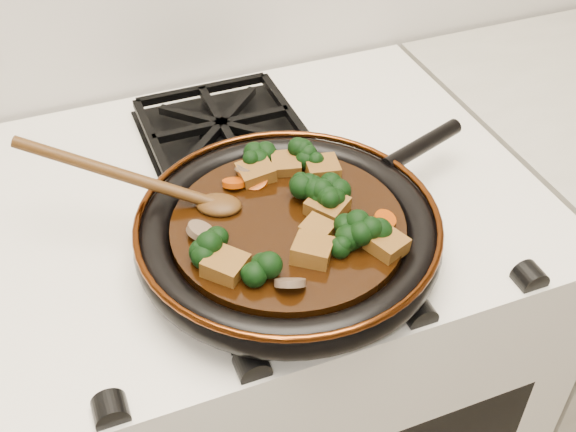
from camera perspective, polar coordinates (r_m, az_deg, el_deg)
name	(u,v)px	position (r m, az deg, el deg)	size (l,w,h in m)	color
stove	(262,386)	(1.32, -2.11, -13.29)	(0.76, 0.60, 0.90)	white
burner_grate_front	(291,251)	(0.88, 0.26, -2.75)	(0.23, 0.23, 0.03)	black
burner_grate_back	(222,129)	(1.09, -5.23, 6.86)	(0.23, 0.23, 0.03)	black
skillet	(289,232)	(0.86, 0.10, -1.24)	(0.48, 0.37, 0.05)	black
braising_sauce	(288,229)	(0.86, 0.00, -1.05)	(0.28, 0.28, 0.02)	black
tofu_cube_0	(317,230)	(0.83, 2.33, -1.15)	(0.03, 0.03, 0.02)	brown
tofu_cube_1	(225,266)	(0.79, -4.96, -3.96)	(0.04, 0.04, 0.02)	brown
tofu_cube_2	(327,207)	(0.86, 3.12, 0.72)	(0.04, 0.04, 0.02)	brown
tofu_cube_3	(256,173)	(0.91, -2.55, 3.42)	(0.04, 0.04, 0.02)	brown
tofu_cube_4	(322,170)	(0.92, 2.72, 3.68)	(0.04, 0.04, 0.02)	brown
tofu_cube_5	(286,165)	(0.93, -0.13, 4.06)	(0.04, 0.04, 0.02)	brown
tofu_cube_6	(312,251)	(0.81, 1.92, -2.80)	(0.04, 0.04, 0.02)	brown
tofu_cube_7	(387,245)	(0.82, 7.83, -2.26)	(0.04, 0.04, 0.02)	brown
broccoli_floret_0	(258,159)	(0.94, -2.42, 4.52)	(0.06, 0.06, 0.05)	black
broccoli_floret_1	(313,191)	(0.88, 1.96, 1.97)	(0.06, 0.06, 0.06)	black
broccoli_floret_2	(329,200)	(0.86, 3.24, 1.28)	(0.06, 0.06, 0.06)	black
broccoli_floret_3	(369,233)	(0.83, 6.40, -1.36)	(0.06, 0.06, 0.05)	black
broccoli_floret_4	(338,195)	(0.88, 3.99, 1.67)	(0.06, 0.06, 0.05)	black
broccoli_floret_5	(311,158)	(0.93, 1.83, 4.63)	(0.06, 0.06, 0.05)	black
broccoli_floret_6	(340,239)	(0.82, 4.13, -1.86)	(0.06, 0.06, 0.05)	black
broccoli_floret_7	(260,272)	(0.78, -2.26, -4.42)	(0.06, 0.06, 0.05)	black
broccoli_floret_8	(210,249)	(0.81, -6.19, -2.60)	(0.06, 0.06, 0.05)	black
carrot_coin_0	(255,180)	(0.91, -2.59, 2.84)	(0.03, 0.03, 0.01)	#A73904
carrot_coin_1	(385,220)	(0.86, 7.64, -0.30)	(0.03, 0.03, 0.01)	#A73904
carrot_coin_2	(234,183)	(0.90, -4.28, 2.62)	(0.03, 0.03, 0.01)	#A73904
carrot_coin_3	(254,273)	(0.79, -2.72, -4.49)	(0.03, 0.03, 0.01)	#A73904
carrot_coin_4	(256,163)	(0.94, -2.57, 4.22)	(0.03, 0.03, 0.01)	#A73904
mushroom_slice_0	(248,172)	(0.92, -3.20, 3.53)	(0.03, 0.03, 0.01)	brown
mushroom_slice_1	(200,231)	(0.84, -6.94, -1.18)	(0.03, 0.03, 0.01)	brown
mushroom_slice_2	(290,283)	(0.77, 0.16, -5.30)	(0.03, 0.03, 0.01)	brown
wooden_spoon	(160,187)	(0.88, -10.11, 2.30)	(0.15, 0.10, 0.25)	#472A0F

